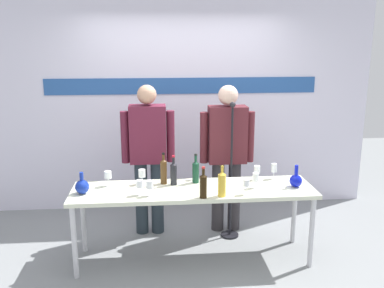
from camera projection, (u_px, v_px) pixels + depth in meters
ground_plane at (193, 258)px, 4.31m from camera, size 10.00×10.00×0.00m
back_wall at (182, 93)px, 5.40m from camera, size 4.88×0.11×3.00m
display_table at (193, 194)px, 4.15m from camera, size 2.37×0.62×0.75m
decanter_blue_left at (82, 186)px, 3.98m from camera, size 0.13×0.13×0.21m
decanter_blue_right at (296, 180)px, 4.16m from camera, size 0.12×0.12×0.22m
presenter_left at (148, 151)px, 4.67m from camera, size 0.59×0.22×1.70m
presenter_right at (227, 149)px, 4.75m from camera, size 0.61×0.22×1.69m
wine_bottle_0 at (222, 183)px, 3.90m from camera, size 0.07×0.07×0.29m
wine_bottle_1 at (203, 185)px, 3.86m from camera, size 0.07×0.07×0.30m
wine_bottle_2 at (196, 171)px, 4.27m from camera, size 0.07×0.07×0.30m
wine_bottle_3 at (164, 170)px, 4.23m from camera, size 0.07×0.07×0.32m
wine_bottle_4 at (174, 173)px, 4.21m from camera, size 0.06×0.06×0.30m
wine_glass_left_0 at (140, 184)px, 3.93m from camera, size 0.07×0.07×0.15m
wine_glass_left_1 at (150, 185)px, 3.91m from camera, size 0.07×0.07×0.15m
wine_glass_left_2 at (108, 175)px, 4.18m from camera, size 0.07×0.07×0.15m
wine_glass_left_3 at (142, 174)px, 4.23m from camera, size 0.07×0.07×0.15m
wine_glass_right_0 at (274, 168)px, 4.40m from camera, size 0.06×0.06×0.16m
wine_glass_right_1 at (246, 184)px, 3.95m from camera, size 0.06×0.06×0.15m
wine_glass_right_2 at (256, 178)px, 4.13m from camera, size 0.06×0.06×0.15m
wine_glass_right_3 at (257, 170)px, 4.37m from camera, size 0.06×0.06×0.15m
microphone_stand at (231, 193)px, 4.68m from camera, size 0.20×0.20×1.53m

